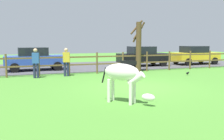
% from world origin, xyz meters
% --- Properties ---
extents(ground_plane, '(60.00, 60.00, 0.00)m').
position_xyz_m(ground_plane, '(0.00, 0.00, 0.00)').
color(ground_plane, '#47842D').
extents(parking_asphalt, '(28.00, 7.40, 0.05)m').
position_xyz_m(parking_asphalt, '(0.00, 9.30, 0.03)').
color(parking_asphalt, '#47474C').
rests_on(parking_asphalt, ground_plane).
extents(paddock_fence, '(21.21, 0.11, 1.33)m').
position_xyz_m(paddock_fence, '(-0.45, 5.00, 0.75)').
color(paddock_fence, brown).
rests_on(paddock_fence, ground_plane).
extents(bare_tree, '(0.96, 0.73, 3.41)m').
position_xyz_m(bare_tree, '(2.28, 4.71, 1.76)').
color(bare_tree, '#513A23').
rests_on(bare_tree, ground_plane).
extents(zebra, '(1.43, 1.57, 1.41)m').
position_xyz_m(zebra, '(-1.75, -2.49, 0.93)').
color(zebra, white).
rests_on(zebra, ground_plane).
extents(crow_on_grass, '(0.21, 0.10, 0.20)m').
position_xyz_m(crow_on_grass, '(4.44, 2.40, 0.13)').
color(crow_on_grass, black).
rests_on(crow_on_grass, ground_plane).
extents(parked_car_black, '(4.04, 1.95, 1.56)m').
position_xyz_m(parked_car_black, '(4.20, 7.87, 0.84)').
color(parked_car_black, black).
rests_on(parked_car_black, parking_asphalt).
extents(parked_car_yellow, '(4.03, 1.94, 1.56)m').
position_xyz_m(parked_car_yellow, '(9.07, 7.64, 0.84)').
color(parked_car_yellow, yellow).
rests_on(parked_car_yellow, parking_asphalt).
extents(parked_car_blue, '(4.08, 2.04, 1.56)m').
position_xyz_m(parked_car_blue, '(-4.07, 7.72, 0.84)').
color(parked_car_blue, '#2D4CAD').
rests_on(parked_car_blue, parking_asphalt).
extents(visitor_left_of_tree, '(0.36, 0.22, 1.64)m').
position_xyz_m(visitor_left_of_tree, '(-2.47, 4.41, 0.91)').
color(visitor_left_of_tree, '#232847').
rests_on(visitor_left_of_tree, ground_plane).
extents(visitor_right_of_tree, '(0.40, 0.30, 1.64)m').
position_xyz_m(visitor_right_of_tree, '(-4.17, 4.27, 0.91)').
color(visitor_right_of_tree, '#232847').
rests_on(visitor_right_of_tree, ground_plane).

